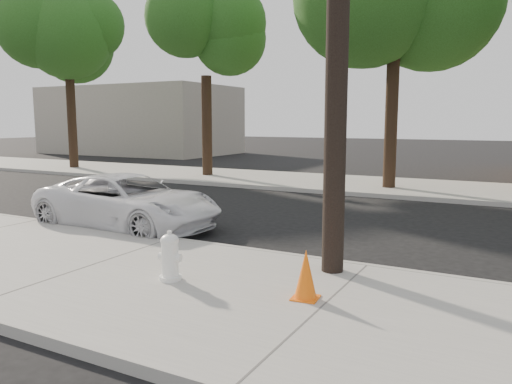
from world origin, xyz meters
TOP-DOWN VIEW (x-y plane):
  - ground at (0.00, 0.00)m, footprint 120.00×120.00m
  - near_sidewalk at (0.00, -4.30)m, footprint 90.00×4.40m
  - far_sidewalk at (0.00, 8.50)m, footprint 90.00×5.00m
  - curb_near at (0.00, -2.10)m, footprint 90.00×0.12m
  - building_far at (-20.00, 20.00)m, footprint 14.00×8.00m
  - tree_a at (-13.80, 7.85)m, footprint 4.65×4.50m
  - tree_b at (-5.81, 8.06)m, footprint 4.34×4.20m
  - police_cruiser at (-1.90, -1.29)m, footprint 4.61×2.20m
  - fire_hydrant at (1.62, -4.26)m, footprint 0.37×0.34m
  - traffic_cone at (3.70, -4.05)m, footprint 0.38×0.38m

SIDE VIEW (x-z plane):
  - ground at x=0.00m, z-range 0.00..0.00m
  - near_sidewalk at x=0.00m, z-range 0.00..0.15m
  - far_sidewalk at x=0.00m, z-range 0.00..0.15m
  - curb_near at x=0.00m, z-range -0.01..0.15m
  - traffic_cone at x=3.70m, z-range 0.14..0.81m
  - fire_hydrant at x=1.62m, z-range 0.14..0.83m
  - police_cruiser at x=-1.90m, z-range 0.00..1.27m
  - building_far at x=-20.00m, z-range 0.00..5.00m
  - tree_b at x=-5.81m, z-range 1.93..10.38m
  - tree_a at x=-13.80m, z-range 2.03..11.03m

